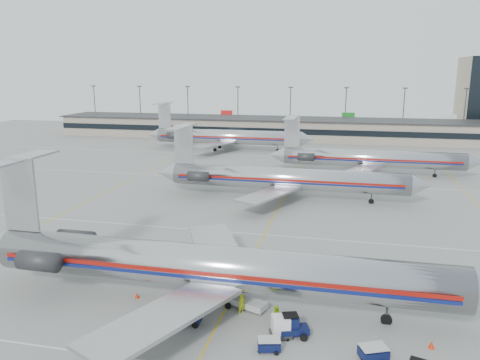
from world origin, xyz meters
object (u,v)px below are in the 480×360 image
(tug_center, at_px, (292,326))
(jet_foreground, at_px, (206,266))
(jet_second_row, at_px, (282,178))
(belt_loader, at_px, (246,301))
(uld_container, at_px, (281,327))

(tug_center, bearing_deg, jet_foreground, 136.89)
(jet_second_row, relative_size, belt_loader, 9.29)
(jet_second_row, relative_size, tug_center, 17.69)
(jet_second_row, xyz_separation_m, uld_container, (5.55, -40.63, -2.50))
(jet_foreground, relative_size, belt_loader, 10.06)
(jet_foreground, relative_size, tug_center, 19.16)
(jet_foreground, height_order, jet_second_row, jet_foreground)
(jet_foreground, bearing_deg, uld_container, -27.90)
(jet_second_row, height_order, tug_center, jet_second_row)
(tug_center, height_order, belt_loader, belt_loader)
(jet_foreground, height_order, uld_container, jet_foreground)
(tug_center, relative_size, uld_container, 1.28)
(tug_center, xyz_separation_m, belt_loader, (-4.42, 3.66, -0.18))
(jet_second_row, distance_m, uld_container, 41.08)
(tug_center, bearing_deg, jet_second_row, 79.68)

